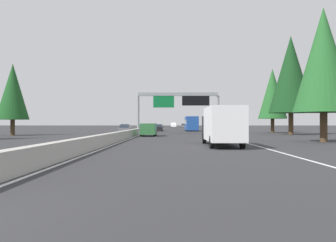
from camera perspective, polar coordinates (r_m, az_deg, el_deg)
ground_plane at (r=66.22m, az=-3.57°, el=-1.83°), size 320.00×320.00×0.00m
median_barrier at (r=86.18m, az=-2.74°, el=-1.17°), size 180.00×0.56×0.90m
shoulder_stripe_right at (r=76.29m, az=5.68°, el=-1.62°), size 160.00×0.16×0.01m
shoulder_stripe_median at (r=76.17m, az=-2.80°, el=-1.62°), size 160.00×0.16×0.01m
sign_gantry_overhead at (r=53.35m, az=1.86°, el=3.29°), size 0.50×12.68×6.43m
box_truck_far_left at (r=26.91m, az=8.84°, el=-0.66°), size 8.50×2.40×2.95m
minivan_far_right at (r=46.33m, az=-3.20°, el=-1.32°), size 5.00×1.95×1.69m
bus_distant_b at (r=76.10m, az=3.85°, el=-0.34°), size 11.50×2.55×3.10m
pickup_mid_left at (r=123.34m, az=0.92°, el=-0.69°), size 5.60×2.00×1.86m
sedan_far_center at (r=125.75m, az=2.58°, el=-0.79°), size 4.40×1.80×1.47m
sedan_near_right at (r=73.76m, az=-1.58°, el=-1.14°), size 4.40×1.80×1.47m
oncoming_near at (r=83.77m, az=-7.08°, el=-1.04°), size 4.40×1.80×1.47m
oncoming_far at (r=58.70m, az=-7.04°, el=-1.36°), size 4.40×1.80×1.47m
conifer_right_foreground at (r=35.68m, az=24.23°, el=9.15°), size 5.52×5.52×12.54m
conifer_right_near at (r=55.59m, az=19.58°, el=7.23°), size 6.54×6.54×14.86m
conifer_right_mid at (r=64.29m, az=16.83°, el=4.32°), size 5.02×5.02×11.41m
conifer_left_near at (r=53.68m, az=-24.21°, el=4.43°), size 4.47×4.47×10.16m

